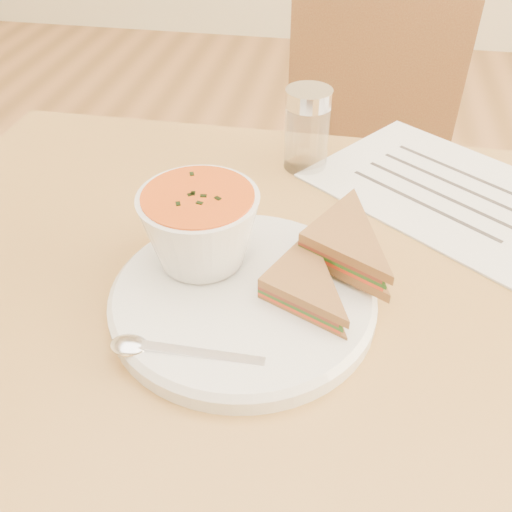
% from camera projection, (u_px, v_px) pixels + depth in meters
% --- Properties ---
extents(dining_table, '(1.00, 0.70, 0.75)m').
position_uv_depth(dining_table, '(294.00, 474.00, 0.85)').
color(dining_table, '#A36432').
rests_on(dining_table, floor).
extents(chair_far, '(0.39, 0.39, 0.85)m').
position_uv_depth(chair_far, '(355.00, 214.00, 1.28)').
color(chair_far, brown).
rests_on(chair_far, floor).
extents(plate, '(0.30, 0.30, 0.02)m').
position_uv_depth(plate, '(243.00, 299.00, 0.58)').
color(plate, white).
rests_on(plate, dining_table).
extents(soup_bowl, '(0.14, 0.14, 0.09)m').
position_uv_depth(soup_bowl, '(200.00, 231.00, 0.59)').
color(soup_bowl, white).
rests_on(soup_bowl, plate).
extents(sandwich_half_a, '(0.13, 0.13, 0.03)m').
position_uv_depth(sandwich_half_a, '(258.00, 291.00, 0.56)').
color(sandwich_half_a, '#995D36').
rests_on(sandwich_half_a, plate).
extents(sandwich_half_b, '(0.15, 0.15, 0.03)m').
position_uv_depth(sandwich_half_b, '(298.00, 246.00, 0.59)').
color(sandwich_half_b, '#995D36').
rests_on(sandwich_half_b, plate).
extents(spoon, '(0.18, 0.04, 0.01)m').
position_uv_depth(spoon, '(185.00, 352.00, 0.51)').
color(spoon, silver).
rests_on(spoon, plate).
extents(paper_menu, '(0.40, 0.38, 0.00)m').
position_uv_depth(paper_menu, '(445.00, 190.00, 0.75)').
color(paper_menu, white).
rests_on(paper_menu, dining_table).
extents(condiment_shaker, '(0.08, 0.08, 0.11)m').
position_uv_depth(condiment_shaker, '(307.00, 129.00, 0.77)').
color(condiment_shaker, silver).
rests_on(condiment_shaker, dining_table).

